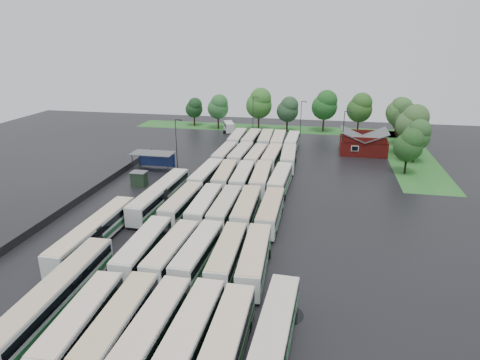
% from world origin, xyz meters
% --- Properties ---
extents(ground, '(160.00, 160.00, 0.00)m').
position_xyz_m(ground, '(0.00, 0.00, 0.00)').
color(ground, black).
rests_on(ground, ground).
extents(brick_building, '(10.07, 8.60, 5.39)m').
position_xyz_m(brick_building, '(24.00, 42.77, 1.87)').
color(brick_building, maroon).
rests_on(brick_building, ground).
extents(wash_shed, '(8.20, 4.20, 3.58)m').
position_xyz_m(wash_shed, '(-17.20, 22.02, 2.99)').
color(wash_shed, '#2D2D30').
rests_on(wash_shed, ground).
extents(utility_hut, '(2.70, 2.20, 2.62)m').
position_xyz_m(utility_hut, '(-16.20, 12.60, 1.32)').
color(utility_hut, black).
rests_on(utility_hut, ground).
extents(grass_strip_north, '(80.00, 10.00, 0.01)m').
position_xyz_m(grass_strip_north, '(2.00, 64.80, 0.01)').
color(grass_strip_north, '#286A25').
rests_on(grass_strip_north, ground).
extents(grass_strip_east, '(10.00, 50.00, 0.01)m').
position_xyz_m(grass_strip_east, '(34.00, 42.80, 0.01)').
color(grass_strip_east, '#286A25').
rests_on(grass_strip_east, ground).
extents(west_fence, '(0.10, 50.00, 1.20)m').
position_xyz_m(west_fence, '(-22.20, 8.00, 0.60)').
color(west_fence, '#2D2D30').
rests_on(west_fence, ground).
extents(bus_r0c0, '(3.25, 12.46, 3.44)m').
position_xyz_m(bus_r0c0, '(-4.43, -26.14, 1.89)').
color(bus_r0c0, silver).
rests_on(bus_r0c0, ground).
extents(bus_r0c1, '(2.94, 12.55, 3.48)m').
position_xyz_m(bus_r0c1, '(-1.12, -25.73, 1.91)').
color(bus_r0c1, silver).
rests_on(bus_r0c1, ground).
extents(bus_r0c2, '(2.90, 12.62, 3.50)m').
position_xyz_m(bus_r0c2, '(2.02, -25.98, 1.93)').
color(bus_r0c2, silver).
rests_on(bus_r0c2, ground).
extents(bus_r0c3, '(2.89, 12.68, 3.52)m').
position_xyz_m(bus_r0c3, '(5.28, -25.80, 1.93)').
color(bus_r0c3, silver).
rests_on(bus_r0c3, ground).
extents(bus_r0c4, '(2.74, 12.61, 3.51)m').
position_xyz_m(bus_r0c4, '(8.39, -26.10, 1.93)').
color(bus_r0c4, silver).
rests_on(bus_r0c4, ground).
extents(bus_r1c0, '(2.81, 12.44, 3.45)m').
position_xyz_m(bus_r1c0, '(-4.57, -12.54, 1.90)').
color(bus_r1c0, silver).
rests_on(bus_r1c0, ground).
extents(bus_r1c1, '(3.05, 12.04, 3.32)m').
position_xyz_m(bus_r1c1, '(-1.12, -12.50, 1.83)').
color(bus_r1c1, silver).
rests_on(bus_r1c1, ground).
extents(bus_r1c2, '(3.06, 12.26, 3.39)m').
position_xyz_m(bus_r1c2, '(1.90, -12.21, 1.86)').
color(bus_r1c2, silver).
rests_on(bus_r1c2, ground).
extents(bus_r1c3, '(2.86, 12.21, 3.38)m').
position_xyz_m(bus_r1c3, '(5.32, -12.19, 1.86)').
color(bus_r1c3, silver).
rests_on(bus_r1c3, ground).
extents(bus_r1c4, '(3.17, 12.50, 3.45)m').
position_xyz_m(bus_r1c4, '(8.43, -12.33, 1.90)').
color(bus_r1c4, silver).
rests_on(bus_r1c4, ground).
extents(bus_r2c0, '(3.03, 12.22, 3.38)m').
position_xyz_m(bus_r2c0, '(-4.60, 1.53, 1.86)').
color(bus_r2c0, silver).
rests_on(bus_r2c0, ground).
extents(bus_r2c1, '(2.78, 12.22, 3.39)m').
position_xyz_m(bus_r2c1, '(-1.09, 1.22, 1.87)').
color(bus_r2c1, silver).
rests_on(bus_r2c1, ground).
extents(bus_r2c2, '(2.60, 12.10, 3.37)m').
position_xyz_m(bus_r2c2, '(1.97, 1.16, 1.85)').
color(bus_r2c2, silver).
rests_on(bus_r2c2, ground).
extents(bus_r2c3, '(2.90, 12.40, 3.44)m').
position_xyz_m(bus_r2c3, '(5.04, 1.35, 1.89)').
color(bus_r2c3, silver).
rests_on(bus_r2c3, ground).
extents(bus_r2c4, '(2.64, 12.33, 3.43)m').
position_xyz_m(bus_r2c4, '(8.49, 1.17, 1.89)').
color(bus_r2c4, silver).
rests_on(bus_r2c4, ground).
extents(bus_r3c0, '(3.05, 12.45, 3.44)m').
position_xyz_m(bus_r3c0, '(-4.53, 14.61, 1.89)').
color(bus_r3c0, silver).
rests_on(bus_r3c0, ground).
extents(bus_r3c1, '(3.11, 12.16, 3.35)m').
position_xyz_m(bus_r3c1, '(-1.28, 15.09, 1.84)').
color(bus_r3c1, silver).
rests_on(bus_r3c1, ground).
extents(bus_r3c2, '(2.95, 12.31, 3.41)m').
position_xyz_m(bus_r3c2, '(1.89, 14.82, 1.87)').
color(bus_r3c2, silver).
rests_on(bus_r3c2, ground).
extents(bus_r3c3, '(3.14, 12.70, 3.51)m').
position_xyz_m(bus_r3c3, '(5.11, 14.93, 1.93)').
color(bus_r3c3, silver).
rests_on(bus_r3c3, ground).
extents(bus_r3c4, '(3.05, 12.47, 3.45)m').
position_xyz_m(bus_r3c4, '(8.41, 14.64, 1.90)').
color(bus_r3c4, silver).
rests_on(bus_r3c4, ground).
extents(bus_r4c0, '(2.86, 12.09, 3.35)m').
position_xyz_m(bus_r4c0, '(-4.47, 28.68, 1.84)').
color(bus_r4c0, silver).
rests_on(bus_r4c0, ground).
extents(bus_r4c1, '(3.12, 12.70, 3.51)m').
position_xyz_m(bus_r4c1, '(-1.07, 28.51, 1.93)').
color(bus_r4c1, silver).
rests_on(bus_r4c1, ground).
extents(bus_r4c2, '(2.99, 12.10, 3.35)m').
position_xyz_m(bus_r4c2, '(2.13, 28.12, 1.84)').
color(bus_r4c2, silver).
rests_on(bus_r4c2, ground).
extents(bus_r4c3, '(2.93, 12.57, 3.48)m').
position_xyz_m(bus_r4c3, '(5.30, 28.18, 1.92)').
color(bus_r4c3, silver).
rests_on(bus_r4c3, ground).
extents(bus_r4c4, '(3.17, 12.68, 3.50)m').
position_xyz_m(bus_r4c4, '(8.57, 28.58, 1.93)').
color(bus_r4c4, silver).
rests_on(bus_r4c4, ground).
extents(bus_r5c0, '(2.96, 12.49, 3.46)m').
position_xyz_m(bus_r5c0, '(-4.57, 42.07, 1.90)').
color(bus_r5c0, silver).
rests_on(bus_r5c0, ground).
extents(bus_r5c1, '(2.79, 12.47, 3.46)m').
position_xyz_m(bus_r5c1, '(-1.24, 42.12, 1.90)').
color(bus_r5c1, silver).
rests_on(bus_r5c1, ground).
extents(bus_r5c2, '(3.18, 12.59, 3.48)m').
position_xyz_m(bus_r5c2, '(2.08, 42.29, 1.91)').
color(bus_r5c2, silver).
rests_on(bus_r5c2, ground).
extents(bus_r5c3, '(2.96, 12.61, 3.49)m').
position_xyz_m(bus_r5c3, '(5.09, 41.84, 1.92)').
color(bus_r5c3, silver).
rests_on(bus_r5c3, ground).
extents(bus_r5c4, '(2.70, 12.00, 3.33)m').
position_xyz_m(bus_r5c4, '(8.23, 42.34, 1.83)').
color(bus_r5c4, silver).
rests_on(bus_r5c4, ground).
extents(artic_bus_west_a, '(3.10, 18.77, 3.47)m').
position_xyz_m(artic_bus_west_a, '(-8.99, -22.94, 1.93)').
color(artic_bus_west_a, silver).
rests_on(artic_bus_west_a, ground).
extents(artic_bus_west_b, '(3.30, 18.54, 3.42)m').
position_xyz_m(artic_bus_west_b, '(-9.09, 4.46, 1.90)').
color(artic_bus_west_b, silver).
rests_on(artic_bus_west_b, ground).
extents(artic_bus_west_c, '(2.71, 18.11, 3.36)m').
position_xyz_m(artic_bus_west_c, '(-12.42, -9.59, 1.86)').
color(artic_bus_west_c, silver).
rests_on(artic_bus_west_c, ground).
extents(artic_bus_east, '(3.37, 18.65, 3.44)m').
position_xyz_m(artic_bus_east, '(11.98, -26.66, 1.91)').
color(artic_bus_east, silver).
rests_on(artic_bus_east, ground).
extents(minibus, '(4.22, 6.46, 2.65)m').
position_xyz_m(minibus, '(-10.24, 58.37, 1.47)').
color(minibus, silver).
rests_on(minibus, ground).
extents(tree_north_0, '(4.92, 4.92, 8.15)m').
position_xyz_m(tree_north_0, '(-21.72, 64.40, 5.24)').
color(tree_north_0, black).
rests_on(tree_north_0, ground).
extents(tree_north_1, '(5.83, 5.83, 9.65)m').
position_xyz_m(tree_north_1, '(-13.94, 61.88, 6.21)').
color(tree_north_1, black).
rests_on(tree_north_1, ground).
extents(tree_north_2, '(7.08, 7.08, 11.73)m').
position_xyz_m(tree_north_2, '(-2.38, 61.66, 7.55)').
color(tree_north_2, '#362615').
rests_on(tree_north_2, ground).
extents(tree_north_3, '(5.84, 5.84, 9.66)m').
position_xyz_m(tree_north_3, '(5.48, 61.30, 6.21)').
color(tree_north_3, black).
rests_on(tree_north_3, ground).
extents(tree_north_4, '(6.84, 6.84, 11.33)m').
position_xyz_m(tree_north_4, '(15.17, 63.72, 7.29)').
color(tree_north_4, '#3B2816').
rests_on(tree_north_4, ground).
extents(tree_north_5, '(6.62, 6.62, 10.96)m').
position_xyz_m(tree_north_5, '(24.25, 62.74, 7.05)').
color(tree_north_5, black).
rests_on(tree_north_5, ground).
extents(tree_north_6, '(6.02, 6.02, 9.97)m').
position_xyz_m(tree_north_6, '(34.06, 63.57, 6.41)').
color(tree_north_6, black).
rests_on(tree_north_6, ground).
extents(tree_east_0, '(5.37, 5.37, 8.89)m').
position_xyz_m(tree_east_0, '(31.06, 28.91, 5.72)').
color(tree_east_0, black).
rests_on(tree_east_0, ground).
extents(tree_east_1, '(5.52, 5.52, 9.14)m').
position_xyz_m(tree_east_1, '(34.02, 37.31, 5.88)').
color(tree_east_1, black).
rests_on(tree_east_1, ground).
extents(tree_east_2, '(6.83, 6.83, 11.31)m').
position_xyz_m(tree_east_2, '(33.99, 42.92, 7.28)').
color(tree_east_2, black).
rests_on(tree_east_2, ground).
extents(tree_east_3, '(6.12, 6.12, 10.13)m').
position_xyz_m(tree_east_3, '(34.14, 51.85, 6.51)').
color(tree_east_3, '#3B2A17').
rests_on(tree_east_3, ground).
extents(tree_east_4, '(6.31, 6.31, 10.45)m').
position_xyz_m(tree_east_4, '(33.87, 59.70, 6.72)').
color(tree_east_4, black).
rests_on(tree_east_4, ground).
extents(lamp_post_ne, '(1.51, 0.29, 9.81)m').
position_xyz_m(lamp_post_ne, '(19.45, 39.80, 5.70)').
color(lamp_post_ne, '#2D2D30').
rests_on(lamp_post_ne, ground).
extents(lamp_post_nw, '(1.51, 0.29, 9.81)m').
position_xyz_m(lamp_post_nw, '(-13.12, 24.34, 5.70)').
color(lamp_post_nw, '#2D2D30').
rests_on(lamp_post_nw, ground).
extents(lamp_post_back_w, '(1.57, 0.31, 10.20)m').
position_xyz_m(lamp_post_back_w, '(-2.93, 55.16, 5.92)').
color(lamp_post_back_w, '#2D2D30').
rests_on(lamp_post_back_w, ground).
extents(lamp_post_back_e, '(1.44, 0.28, 9.34)m').
position_xyz_m(lamp_post_back_e, '(9.39, 55.53, 5.42)').
color(lamp_post_back_e, '#2D2D30').
rests_on(lamp_post_back_e, ground).
extents(puddle_0, '(5.92, 5.92, 0.01)m').
position_xyz_m(puddle_0, '(-4.58, -22.86, 0.00)').
color(puddle_0, black).
rests_on(puddle_0, ground).
extents(puddle_1, '(3.09, 3.09, 0.01)m').
position_xyz_m(puddle_1, '(5.09, -21.24, 0.00)').
color(puddle_1, black).
rests_on(puddle_1, ground).
extents(puddle_2, '(4.76, 4.76, 0.01)m').
position_xyz_m(puddle_2, '(-6.00, 4.91, 0.00)').
color(puddle_2, black).
rests_on(puddle_2, ground).
extents(puddle_3, '(3.55, 3.55, 0.01)m').
position_xyz_m(puddle_3, '(7.97, 0.85, 0.00)').
color(puddle_3, black).
rests_on(puddle_3, ground).
extents(puddle_4, '(3.49, 3.49, 0.01)m').
position_xyz_m(puddle_4, '(12.56, -18.98, 0.00)').
color(puddle_4, black).
rests_on(puddle_4, ground).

